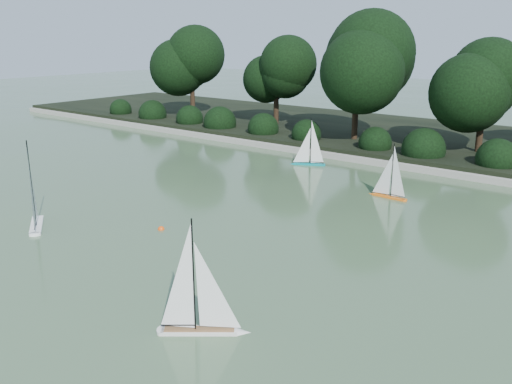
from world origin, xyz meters
TOP-DOWN VIEW (x-y plane):
  - ground at (0.00, 0.00)m, footprint 80.00×80.00m
  - pond_coping at (0.00, 9.00)m, footprint 40.00×0.35m
  - far_bank at (0.00, 13.00)m, footprint 40.00×8.00m
  - tree_line at (1.23, 11.44)m, footprint 26.31×3.93m
  - shrub_hedge at (0.00, 9.90)m, footprint 29.10×1.10m
  - sailboat_white_a at (-4.05, -0.33)m, footprint 1.26×0.92m
  - sailboat_white_b at (1.66, -1.31)m, footprint 1.08×0.90m
  - sailboat_orange at (0.62, 6.04)m, footprint 1.03×0.22m
  - sailboat_teal at (-2.80, 7.70)m, footprint 1.02×0.63m
  - race_buoy at (-1.86, 1.08)m, footprint 0.14×0.14m

SIDE VIEW (x-z plane):
  - ground at x=0.00m, z-range 0.00..0.00m
  - race_buoy at x=-1.86m, z-range -0.07..0.07m
  - pond_coping at x=0.00m, z-range 0.00..0.18m
  - far_bank at x=0.00m, z-range 0.00..0.30m
  - sailboat_orange at x=0.62m, z-range -0.48..0.92m
  - sailboat_teal at x=-2.80m, z-range -0.51..0.97m
  - sailboat_white_b at x=1.66m, z-range -0.59..1.12m
  - sailboat_white_a at x=-4.05m, z-range -0.65..1.25m
  - shrub_hedge at x=0.00m, z-range -0.10..1.00m
  - tree_line at x=1.23m, z-range 0.45..4.83m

